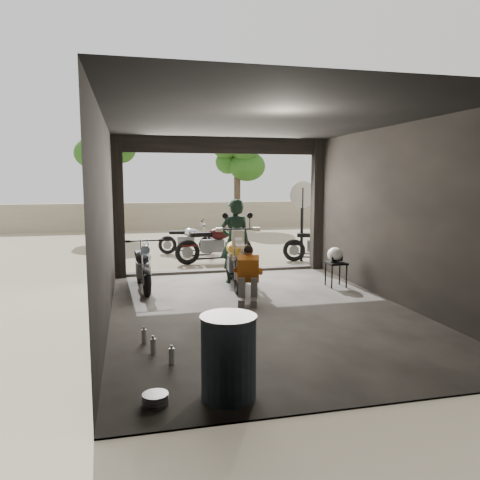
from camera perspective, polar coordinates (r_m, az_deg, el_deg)
name	(u,v)px	position (r m, az deg, el deg)	size (l,w,h in m)	color
ground	(262,312)	(8.06, 2.66, -8.72)	(80.00, 80.00, 0.00)	#7A6D56
garage	(254,234)	(8.33, 1.68, 0.78)	(7.00, 7.13, 3.20)	#2D2B28
boundary_wall	(178,216)	(21.61, -7.60, 2.96)	(18.00, 0.30, 1.20)	gray
tree_left	(105,136)	(20.04, -16.09, 12.09)	(2.20, 2.20, 5.60)	#382B1E
tree_right	(237,151)	(22.05, -0.35, 10.80)	(2.20, 2.20, 5.00)	#382B1E
main_bike	(234,256)	(9.75, -0.72, -1.91)	(0.82, 1.98, 1.32)	beige
left_bike	(143,263)	(9.69, -11.78, -2.82)	(0.67, 1.62, 1.09)	black
outside_bike_a	(188,237)	(14.16, -6.40, 0.37)	(0.63, 1.54, 1.04)	black
outside_bike_b	(214,240)	(12.53, -3.15, -0.01)	(0.76, 1.86, 1.26)	#3B0E0E
outside_bike_c	(319,241)	(12.91, 9.64, -0.11)	(0.70, 1.71, 1.16)	black
rider	(235,241)	(10.06, -0.64, -0.17)	(0.67, 0.44, 1.83)	black
mechanic	(248,277)	(8.41, 0.99, -4.47)	(0.52, 0.70, 1.02)	#B15B17
stool	(336,266)	(9.91, 11.63, -3.08)	(0.39, 0.39, 0.54)	black
helmet	(335,255)	(9.92, 11.51, -1.75)	(0.32, 0.34, 0.30)	white
oil_drum	(229,358)	(4.89, -1.41, -14.22)	(0.56, 0.56, 0.87)	#3A4C61
sign_post	(302,208)	(12.88, 7.60, 3.89)	(0.73, 0.08, 2.20)	black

